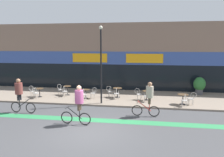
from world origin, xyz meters
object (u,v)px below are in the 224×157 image
(lamp_post, at_px, (101,60))
(bistro_table_2, at_px, (86,92))
(cyclist_1, at_px, (78,102))
(cafe_chair_5_side, at_px, (192,98))
(cafe_chair_0_near, at_px, (36,92))
(cyclist_0, at_px, (20,93))
(bistro_table_0, at_px, (40,91))
(cafe_chair_2_side, at_px, (94,92))
(cafe_chair_2_near, at_px, (84,94))
(cafe_chair_3_side, at_px, (110,91))
(bistro_table_1, at_px, (67,89))
(cafe_chair_1_side, at_px, (60,89))
(cafe_chair_0_side, at_px, (32,90))
(bistro_table_5, at_px, (183,97))
(cafe_chair_5_near, at_px, (184,99))
(cyclist_2, at_px, (149,96))
(cafe_chair_1_near, at_px, (65,91))
(cafe_chair_4_side, at_px, (138,93))
(bistro_table_4, at_px, (147,94))
(cafe_chair_3_near, at_px, (116,93))
(bistro_table_3, at_px, (117,91))
(cafe_chair_4_near, at_px, (147,95))
(planter_pot, at_px, (199,85))

(lamp_post, bearing_deg, bistro_table_2, 140.35)
(cyclist_1, bearing_deg, cafe_chair_5_side, -141.11)
(cafe_chair_0_near, bearing_deg, cyclist_0, -173.14)
(bistro_table_0, relative_size, cafe_chair_2_side, 0.78)
(cafe_chair_2_near, bearing_deg, cafe_chair_3_side, -53.91)
(bistro_table_1, bearing_deg, cafe_chair_1_side, 179.11)
(cafe_chair_0_side, height_order, cafe_chair_1_side, same)
(bistro_table_5, height_order, cafe_chair_5_side, cafe_chair_5_side)
(cafe_chair_5_near, relative_size, cyclist_2, 0.42)
(cafe_chair_1_near, distance_m, cafe_chair_3_side, 3.71)
(cafe_chair_4_side, xyz_separation_m, cyclist_1, (-3.04, -5.54, 0.65))
(bistro_table_4, xyz_separation_m, cyclist_0, (-8.04, -4.05, 0.68))
(cafe_chair_1_near, relative_size, cafe_chair_3_side, 1.00)
(cafe_chair_3_near, bearing_deg, cafe_chair_4_side, -92.34)
(bistro_table_0, height_order, bistro_table_3, bistro_table_3)
(bistro_table_1, distance_m, cafe_chair_0_near, 2.58)
(bistro_table_5, distance_m, cafe_chair_0_side, 11.85)
(bistro_table_2, bearing_deg, cafe_chair_1_near, 172.27)
(bistro_table_0, height_order, cafe_chair_4_near, cafe_chair_4_near)
(cafe_chair_2_side, height_order, planter_pot, planter_pot)
(cafe_chair_4_side, xyz_separation_m, cyclist_2, (0.75, -3.52, 0.62))
(bistro_table_2, height_order, cyclist_2, cyclist_2)
(cafe_chair_0_side, xyz_separation_m, cafe_chair_4_side, (8.64, 0.30, 0.00))
(bistro_table_4, relative_size, planter_pot, 0.49)
(cafe_chair_3_side, relative_size, cafe_chair_4_side, 1.00)
(cafe_chair_5_side, xyz_separation_m, cyclist_2, (-3.07, -2.69, 0.62))
(cyclist_0, bearing_deg, bistro_table_4, 29.21)
(cafe_chair_4_near, distance_m, cyclist_1, 6.17)
(cafe_chair_1_near, height_order, cafe_chair_2_side, same)
(cyclist_2, bearing_deg, lamp_post, -29.52)
(bistro_table_1, bearing_deg, cafe_chair_0_side, -158.94)
(cafe_chair_2_side, height_order, cyclist_2, cyclist_2)
(cafe_chair_3_near, relative_size, cyclist_1, 0.41)
(cafe_chair_1_near, bearing_deg, cafe_chair_3_side, -86.99)
(planter_pot, relative_size, cyclist_1, 0.68)
(bistro_table_2, xyz_separation_m, cafe_chair_1_side, (-2.50, 0.89, 0.01))
(cafe_chair_2_side, bearing_deg, bistro_table_4, -177.96)
(bistro_table_0, height_order, cafe_chair_0_side, cafe_chair_0_side)
(cafe_chair_4_near, height_order, cafe_chair_5_side, same)
(bistro_table_3, bearing_deg, cafe_chair_2_side, -158.34)
(cafe_chair_1_near, xyz_separation_m, cafe_chair_3_side, (3.68, 0.47, 0.00))
(cafe_chair_0_side, distance_m, cafe_chair_3_near, 6.94)
(bistro_table_5, height_order, cafe_chair_5_near, cafe_chair_5_near)
(bistro_table_1, bearing_deg, lamp_post, -32.18)
(bistro_table_1, relative_size, bistro_table_3, 1.00)
(bistro_table_3, relative_size, cafe_chair_4_near, 0.86)
(cafe_chair_1_near, bearing_deg, cafe_chair_3_near, -96.48)
(cafe_chair_2_side, height_order, cafe_chair_5_side, same)
(bistro_table_0, relative_size, planter_pot, 0.48)
(bistro_table_0, distance_m, cafe_chair_0_side, 0.63)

